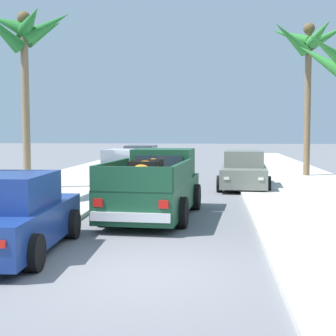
% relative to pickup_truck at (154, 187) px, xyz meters
% --- Properties ---
extents(ground_plane, '(160.00, 160.00, 0.00)m').
position_rel_pickup_truck_xyz_m(ground_plane, '(0.37, -5.55, -0.81)').
color(ground_plane, slate).
extents(sidewalk_left, '(5.14, 60.00, 0.12)m').
position_rel_pickup_truck_xyz_m(sidewalk_left, '(-4.44, 6.45, -0.75)').
color(sidewalk_left, beige).
rests_on(sidewalk_left, ground).
extents(sidewalk_right, '(5.14, 60.00, 0.12)m').
position_rel_pickup_truck_xyz_m(sidewalk_right, '(5.18, 6.45, -0.75)').
color(sidewalk_right, beige).
rests_on(sidewalk_right, ground).
extents(curb_left, '(0.16, 60.00, 0.10)m').
position_rel_pickup_truck_xyz_m(curb_left, '(-3.27, 6.45, -0.76)').
color(curb_left, silver).
rests_on(curb_left, ground).
extents(curb_right, '(0.16, 60.00, 0.10)m').
position_rel_pickup_truck_xyz_m(curb_right, '(4.01, 6.45, -0.76)').
color(curb_right, silver).
rests_on(curb_right, ground).
extents(pickup_truck, '(2.50, 5.34, 1.80)m').
position_rel_pickup_truck_xyz_m(pickup_truck, '(0.00, 0.00, 0.00)').
color(pickup_truck, '#19472D').
rests_on(pickup_truck, ground).
extents(car_left_near, '(2.09, 4.29, 1.54)m').
position_rel_pickup_truck_xyz_m(car_left_near, '(-2.34, 13.56, -0.10)').
color(car_left_near, '#474C56').
rests_on(car_left_near, ground).
extents(car_right_near, '(2.21, 4.34, 1.54)m').
position_rel_pickup_truck_xyz_m(car_right_near, '(2.82, 6.91, -0.10)').
color(car_right_near, slate).
rests_on(car_right_near, ground).
extents(car_left_mid, '(2.20, 4.34, 1.54)m').
position_rel_pickup_truck_xyz_m(car_left_mid, '(-2.18, 7.53, -0.10)').
color(car_left_mid, silver).
rests_on(car_left_mid, ground).
extents(car_right_mid, '(2.12, 4.30, 1.54)m').
position_rel_pickup_truck_xyz_m(car_right_mid, '(-2.29, -4.41, -0.10)').
color(car_right_mid, navy).
rests_on(car_right_mid, ground).
extents(palm_tree_left_mid, '(3.38, 3.41, 6.96)m').
position_rel_pickup_truck_xyz_m(palm_tree_left_mid, '(-5.55, 5.29, 5.05)').
color(palm_tree_left_mid, '#846B4C').
rests_on(palm_tree_left_mid, ground).
extents(palm_tree_right_back, '(3.93, 3.49, 7.67)m').
position_rel_pickup_truck_xyz_m(palm_tree_right_back, '(6.12, 12.07, 5.54)').
color(palm_tree_right_back, brown).
rests_on(palm_tree_right_back, ground).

